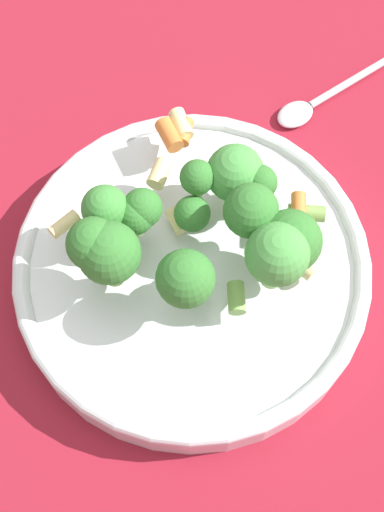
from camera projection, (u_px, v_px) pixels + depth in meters
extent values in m
plane|color=maroon|center=(192.00, 280.00, 0.59)|extent=(3.00, 3.00, 0.00)
cylinder|color=silver|center=(192.00, 272.00, 0.57)|extent=(0.28, 0.28, 0.03)
torus|color=silver|center=(192.00, 264.00, 0.56)|extent=(0.28, 0.28, 0.01)
cylinder|color=#8CB766|center=(233.00, 191.00, 0.57)|extent=(0.02, 0.02, 0.02)
sphere|color=#479342|center=(235.00, 173.00, 0.54)|extent=(0.05, 0.05, 0.05)
cylinder|color=#8CB766|center=(248.00, 225.00, 0.54)|extent=(0.01, 0.01, 0.01)
sphere|color=#33722D|center=(251.00, 210.00, 0.52)|extent=(0.04, 0.04, 0.04)
cylinder|color=#8CB766|center=(197.00, 189.00, 0.55)|extent=(0.01, 0.01, 0.01)
sphere|color=#33722D|center=(197.00, 177.00, 0.54)|extent=(0.03, 0.03, 0.03)
cylinder|color=#8CB766|center=(285.00, 258.00, 0.54)|extent=(0.02, 0.02, 0.02)
sphere|color=#33722D|center=(290.00, 241.00, 0.51)|extent=(0.05, 0.05, 0.05)
cylinder|color=#8CB766|center=(192.00, 224.00, 0.56)|extent=(0.01, 0.01, 0.01)
sphere|color=#33722D|center=(192.00, 214.00, 0.54)|extent=(0.03, 0.03, 0.03)
cylinder|color=#8CB766|center=(186.00, 293.00, 0.52)|extent=(0.01, 0.01, 0.02)
sphere|color=#33722D|center=(185.00, 279.00, 0.49)|extent=(0.04, 0.04, 0.04)
cylinder|color=#8CB766|center=(98.00, 259.00, 0.52)|extent=(0.01, 0.01, 0.02)
sphere|color=#33722D|center=(93.00, 244.00, 0.50)|extent=(0.04, 0.04, 0.04)
cylinder|color=#8CB766|center=(137.00, 227.00, 0.55)|extent=(0.01, 0.01, 0.01)
sphere|color=#33722D|center=(135.00, 216.00, 0.53)|extent=(0.03, 0.03, 0.03)
cylinder|color=#8CB766|center=(108.00, 223.00, 0.55)|extent=(0.01, 0.01, 0.02)
sphere|color=#3D8438|center=(105.00, 208.00, 0.52)|extent=(0.04, 0.04, 0.04)
cylinder|color=#8CB766|center=(258.00, 194.00, 0.55)|extent=(0.01, 0.01, 0.01)
sphere|color=#33722D|center=(260.00, 182.00, 0.54)|extent=(0.03, 0.03, 0.03)
cylinder|color=#8CB766|center=(144.00, 220.00, 0.55)|extent=(0.01, 0.01, 0.01)
sphere|color=#33722D|center=(142.00, 208.00, 0.53)|extent=(0.03, 0.03, 0.03)
cylinder|color=#8CB766|center=(113.00, 271.00, 0.53)|extent=(0.02, 0.02, 0.02)
sphere|color=#33722D|center=(109.00, 253.00, 0.50)|extent=(0.05, 0.05, 0.05)
cylinder|color=#8CB766|center=(272.00, 273.00, 0.53)|extent=(0.02, 0.02, 0.03)
sphere|color=#479342|center=(277.00, 254.00, 0.50)|extent=(0.05, 0.05, 0.05)
cylinder|color=#8CB766|center=(197.00, 286.00, 0.54)|extent=(0.01, 0.01, 0.01)
sphere|color=#479342|center=(197.00, 278.00, 0.52)|extent=(0.03, 0.03, 0.03)
cylinder|color=beige|center=(64.00, 224.00, 0.54)|extent=(0.03, 0.02, 0.01)
cylinder|color=#729E4C|center=(305.00, 210.00, 0.56)|extent=(0.03, 0.02, 0.01)
cylinder|color=orange|center=(169.00, 135.00, 0.57)|extent=(0.02, 0.03, 0.01)
cylinder|color=orange|center=(301.00, 214.00, 0.54)|extent=(0.02, 0.03, 0.01)
cylinder|color=beige|center=(161.00, 173.00, 0.56)|extent=(0.03, 0.03, 0.01)
cylinder|color=orange|center=(184.00, 132.00, 0.58)|extent=(0.02, 0.03, 0.01)
cylinder|color=beige|center=(298.00, 265.00, 0.54)|extent=(0.02, 0.03, 0.01)
cylinder|color=beige|center=(181.00, 124.00, 0.58)|extent=(0.01, 0.03, 0.01)
cylinder|color=beige|center=(178.00, 220.00, 0.56)|extent=(0.01, 0.02, 0.01)
cylinder|color=#729E4C|center=(236.00, 298.00, 0.53)|extent=(0.02, 0.03, 0.01)
cylinder|color=silver|center=(365.00, 73.00, 0.67)|extent=(0.13, 0.04, 0.01)
ellipsoid|color=silver|center=(295.00, 114.00, 0.65)|extent=(0.04, 0.03, 0.01)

